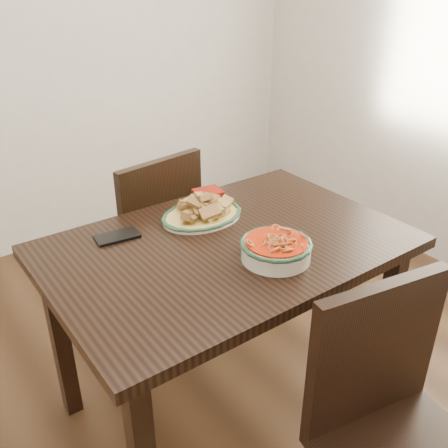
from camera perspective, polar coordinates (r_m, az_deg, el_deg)
floor at (r=2.17m, az=-0.65°, el=-20.15°), size 3.50×3.50×0.00m
wall_back at (r=3.08m, az=-21.40°, el=20.15°), size 3.50×0.10×2.60m
dining_table at (r=1.78m, az=0.38°, el=-4.71°), size 1.23×0.82×0.75m
chair_far at (r=2.32m, az=-8.48°, el=-1.21°), size 0.48×0.48×0.89m
chair_near at (r=1.52m, az=18.76°, el=-20.89°), size 0.49×0.49×0.89m
fish_plate at (r=1.87m, az=-2.57°, el=1.89°), size 0.31×0.25×0.11m
noodle_bowl at (r=1.62m, az=5.96°, el=-2.63°), size 0.24×0.24×0.08m
smartphone at (r=1.79m, az=-12.12°, el=-1.41°), size 0.16×0.10×0.01m
napkin at (r=2.09m, az=-1.83°, el=3.70°), size 0.13×0.11×0.01m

